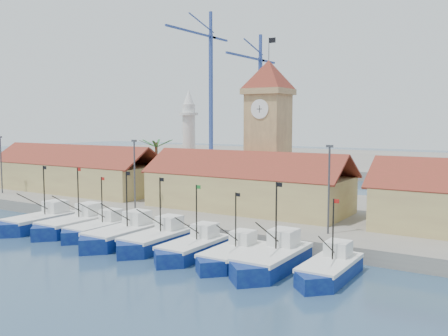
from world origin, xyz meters
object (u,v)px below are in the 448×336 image
Objects in this scene: clock_tower at (268,128)px; minaret at (189,141)px; boat_4 at (155,241)px; boat_0 at (38,223)px.

minaret is at bearing 172.39° from clock_tower.
boat_0 is at bearing -178.72° from boat_4.
boat_4 is 26.05m from clock_tower.
minaret is (3.39, 25.92, 8.90)m from boat_0.
minaret is at bearing 82.55° from boat_0.
clock_tower is (0.79, 23.52, 11.17)m from boat_4.
boat_0 is 27.61m from minaret.
minaret is (-14.21, 25.52, 8.94)m from boat_4.
clock_tower is 15.30m from minaret.
clock_tower is 1.39× the size of minaret.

